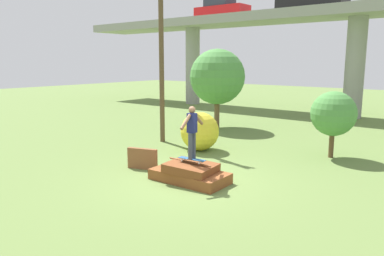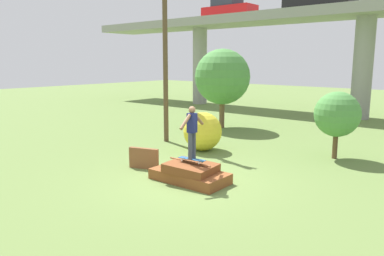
{
  "view_description": "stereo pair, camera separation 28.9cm",
  "coord_description": "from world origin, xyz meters",
  "px_view_note": "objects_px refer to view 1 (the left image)",
  "views": [
    {
      "loc": [
        6.41,
        -7.87,
        3.36
      ],
      "look_at": [
        0.1,
        -0.01,
        1.54
      ],
      "focal_mm": 35.0,
      "sensor_mm": 36.0,
      "label": 1
    },
    {
      "loc": [
        6.63,
        -7.68,
        3.36
      ],
      "look_at": [
        0.1,
        -0.01,
        1.54
      ],
      "focal_mm": 35.0,
      "sensor_mm": 36.0,
      "label": 2
    }
  ],
  "objects_px": {
    "tree_behind_left": "(333,114)",
    "bush_yellow_flowering": "(200,131)",
    "skater": "(192,129)",
    "tree_behind_right": "(217,77)",
    "car_on_overpass_mid": "(221,10)",
    "car_on_overpass_left": "(311,0)",
    "skateboard": "(192,159)",
    "utility_pole": "(161,52)"
  },
  "relations": [
    {
      "from": "car_on_overpass_mid",
      "to": "tree_behind_left",
      "type": "distance_m",
      "value": 16.69
    },
    {
      "from": "tree_behind_left",
      "to": "bush_yellow_flowering",
      "type": "xyz_separation_m",
      "value": [
        -4.26,
        -2.05,
        -0.82
      ]
    },
    {
      "from": "skateboard",
      "to": "car_on_overpass_mid",
      "type": "height_order",
      "value": "car_on_overpass_mid"
    },
    {
      "from": "tree_behind_left",
      "to": "bush_yellow_flowering",
      "type": "bearing_deg",
      "value": -154.36
    },
    {
      "from": "utility_pole",
      "to": "skater",
      "type": "bearing_deg",
      "value": -38.22
    },
    {
      "from": "car_on_overpass_left",
      "to": "car_on_overpass_mid",
      "type": "relative_size",
      "value": 1.01
    },
    {
      "from": "skater",
      "to": "tree_behind_left",
      "type": "relative_size",
      "value": 0.63
    },
    {
      "from": "bush_yellow_flowering",
      "to": "tree_behind_right",
      "type": "bearing_deg",
      "value": 117.64
    },
    {
      "from": "skater",
      "to": "skateboard",
      "type": "bearing_deg",
      "value": 7.13
    },
    {
      "from": "car_on_overpass_mid",
      "to": "bush_yellow_flowering",
      "type": "bearing_deg",
      "value": -58.46
    },
    {
      "from": "tree_behind_left",
      "to": "skateboard",
      "type": "bearing_deg",
      "value": -112.07
    },
    {
      "from": "car_on_overpass_left",
      "to": "car_on_overpass_mid",
      "type": "bearing_deg",
      "value": 174.78
    },
    {
      "from": "car_on_overpass_left",
      "to": "utility_pole",
      "type": "height_order",
      "value": "car_on_overpass_left"
    },
    {
      "from": "car_on_overpass_left",
      "to": "tree_behind_left",
      "type": "relative_size",
      "value": 1.71
    },
    {
      "from": "skateboard",
      "to": "bush_yellow_flowering",
      "type": "height_order",
      "value": "bush_yellow_flowering"
    },
    {
      "from": "skateboard",
      "to": "car_on_overpass_left",
      "type": "distance_m",
      "value": 16.44
    },
    {
      "from": "skateboard",
      "to": "car_on_overpass_mid",
      "type": "xyz_separation_m",
      "value": [
        -9.77,
        15.56,
        6.37
      ]
    },
    {
      "from": "utility_pole",
      "to": "tree_behind_right",
      "type": "bearing_deg",
      "value": 91.87
    },
    {
      "from": "car_on_overpass_mid",
      "to": "tree_behind_left",
      "type": "bearing_deg",
      "value": -41.11
    },
    {
      "from": "tree_behind_right",
      "to": "skateboard",
      "type": "bearing_deg",
      "value": -59.45
    },
    {
      "from": "skateboard",
      "to": "car_on_overpass_mid",
      "type": "relative_size",
      "value": 0.21
    },
    {
      "from": "car_on_overpass_left",
      "to": "tree_behind_left",
      "type": "xyz_separation_m",
      "value": [
        4.92,
        -9.73,
        -5.4
      ]
    },
    {
      "from": "car_on_overpass_mid",
      "to": "skater",
      "type": "bearing_deg",
      "value": -57.87
    },
    {
      "from": "tree_behind_left",
      "to": "tree_behind_right",
      "type": "distance_m",
      "value": 7.08
    },
    {
      "from": "car_on_overpass_left",
      "to": "tree_behind_left",
      "type": "distance_m",
      "value": 12.17
    },
    {
      "from": "skater",
      "to": "tree_behind_right",
      "type": "height_order",
      "value": "tree_behind_right"
    },
    {
      "from": "bush_yellow_flowering",
      "to": "skateboard",
      "type": "bearing_deg",
      "value": -55.62
    },
    {
      "from": "skateboard",
      "to": "tree_behind_right",
      "type": "bearing_deg",
      "value": 120.55
    },
    {
      "from": "skater",
      "to": "tree_behind_right",
      "type": "relative_size",
      "value": 0.37
    },
    {
      "from": "skater",
      "to": "car_on_overpass_left",
      "type": "relative_size",
      "value": 0.37
    },
    {
      "from": "tree_behind_left",
      "to": "bush_yellow_flowering",
      "type": "distance_m",
      "value": 4.8
    },
    {
      "from": "tree_behind_left",
      "to": "tree_behind_right",
      "type": "bearing_deg",
      "value": 160.01
    },
    {
      "from": "car_on_overpass_left",
      "to": "tree_behind_left",
      "type": "height_order",
      "value": "car_on_overpass_left"
    },
    {
      "from": "skateboard",
      "to": "utility_pole",
      "type": "bearing_deg",
      "value": 141.78
    },
    {
      "from": "utility_pole",
      "to": "tree_behind_left",
      "type": "xyz_separation_m",
      "value": [
        6.45,
        1.77,
        -2.18
      ]
    },
    {
      "from": "car_on_overpass_left",
      "to": "skater",
      "type": "bearing_deg",
      "value": -79.31
    },
    {
      "from": "skater",
      "to": "car_on_overpass_left",
      "type": "xyz_separation_m",
      "value": [
        -2.82,
        14.93,
        5.44
      ]
    },
    {
      "from": "skateboard",
      "to": "tree_behind_left",
      "type": "height_order",
      "value": "tree_behind_left"
    },
    {
      "from": "skater",
      "to": "car_on_overpass_mid",
      "type": "height_order",
      "value": "car_on_overpass_mid"
    },
    {
      "from": "utility_pole",
      "to": "tree_behind_right",
      "type": "xyz_separation_m",
      "value": [
        -0.14,
        4.17,
        -1.16
      ]
    },
    {
      "from": "tree_behind_left",
      "to": "utility_pole",
      "type": "bearing_deg",
      "value": -164.62
    },
    {
      "from": "car_on_overpass_left",
      "to": "bush_yellow_flowering",
      "type": "relative_size",
      "value": 2.74
    }
  ]
}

